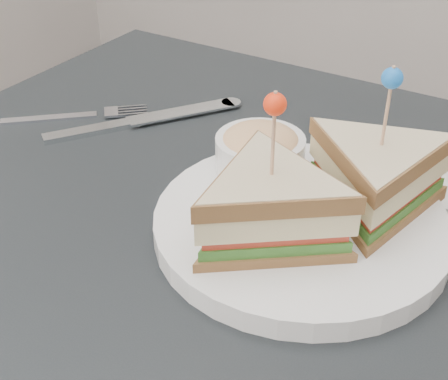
# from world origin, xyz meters

# --- Properties ---
(table) EXTENTS (0.80, 0.80, 0.75)m
(table) POSITION_xyz_m (0.00, 0.00, 0.67)
(table) COLOR black
(table) RESTS_ON ground
(plate_meal) EXTENTS (0.30, 0.30, 0.15)m
(plate_meal) POSITION_xyz_m (0.07, 0.05, 0.79)
(plate_meal) COLOR white
(plate_meal) RESTS_ON table
(cutlery_fork) EXTENTS (0.14, 0.13, 0.00)m
(cutlery_fork) POSITION_xyz_m (-0.26, 0.12, 0.75)
(cutlery_fork) COLOR white
(cutlery_fork) RESTS_ON table
(cutlery_knife) EXTENTS (0.16, 0.21, 0.01)m
(cutlery_knife) POSITION_xyz_m (-0.19, 0.14, 0.75)
(cutlery_knife) COLOR silver
(cutlery_knife) RESTS_ON table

